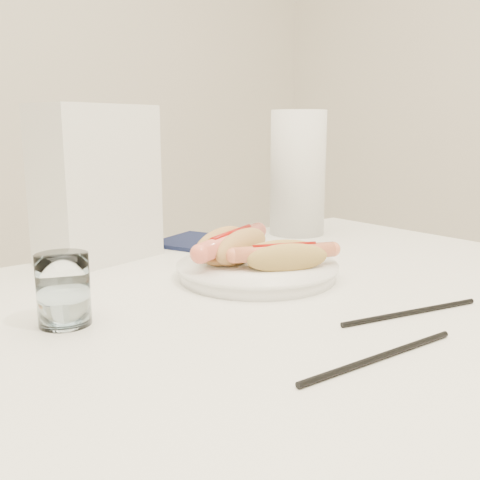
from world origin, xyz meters
TOP-DOWN VIEW (x-y plane):
  - table at (0.00, 0.00)m, footprint 1.20×0.80m
  - plate at (0.07, 0.09)m, footprint 0.28×0.28m
  - hotdog_left at (0.06, 0.13)m, footprint 0.19×0.13m
  - hotdog_right at (0.09, 0.04)m, footprint 0.15×0.11m
  - water_glass at (-0.24, 0.07)m, footprint 0.06×0.06m
  - chopstick_near at (-0.03, -0.23)m, footprint 0.22×0.02m
  - chopstick_far at (0.11, -0.16)m, footprint 0.21×0.05m
  - napkin_box at (-0.06, 0.35)m, footprint 0.22×0.15m
  - navy_napkin at (0.15, 0.35)m, footprint 0.19×0.19m
  - paper_towel_roll at (0.38, 0.31)m, footprint 0.13×0.13m

SIDE VIEW (x-z plane):
  - table at x=0.00m, z-range 0.32..1.07m
  - chopstick_far at x=0.11m, z-range 0.75..0.76m
  - chopstick_near at x=-0.03m, z-range 0.75..0.76m
  - navy_napkin at x=0.15m, z-range 0.75..0.76m
  - plate at x=0.07m, z-range 0.75..0.77m
  - hotdog_right at x=0.09m, z-range 0.77..0.81m
  - water_glass at x=-0.24m, z-range 0.75..0.84m
  - hotdog_left at x=0.06m, z-range 0.77..0.82m
  - paper_towel_roll at x=0.38m, z-range 0.75..1.01m
  - napkin_box at x=-0.06m, z-range 0.75..1.02m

